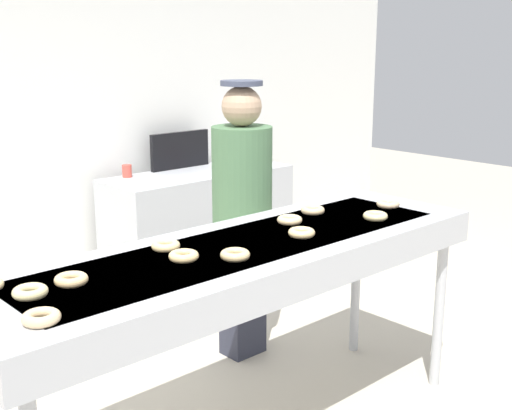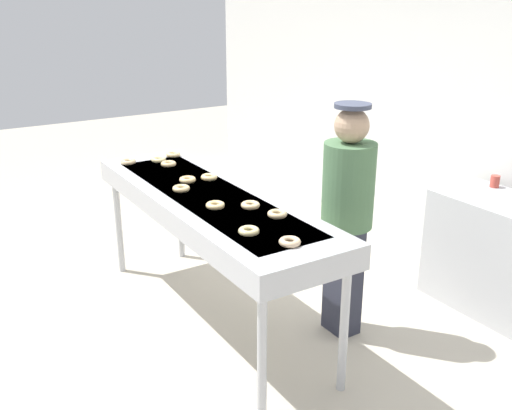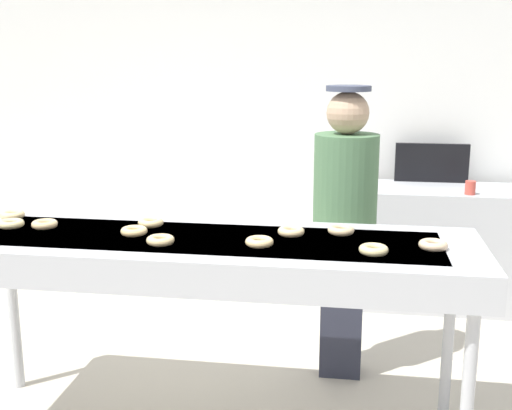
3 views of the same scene
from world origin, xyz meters
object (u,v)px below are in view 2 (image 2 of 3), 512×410
at_px(plain_donut_10, 215,205).
at_px(plain_donut_7, 277,214).
at_px(plain_donut_6, 168,164).
at_px(plain_donut_11, 173,154).
at_px(fryer_conveyor, 209,206).
at_px(plain_donut_3, 181,188).
at_px(plain_donut_0, 250,205).
at_px(plain_donut_8, 158,160).
at_px(plain_donut_9, 209,177).
at_px(plain_donut_1, 188,180).
at_px(plain_donut_4, 128,162).
at_px(plain_donut_2, 249,231).
at_px(paper_cup_0, 495,181).
at_px(plain_donut_5, 290,242).
at_px(worker_baker, 347,206).

bearing_deg(plain_donut_10, plain_donut_7, 35.94).
xyz_separation_m(plain_donut_6, plain_donut_11, (-0.26, 0.16, 0.00)).
distance_m(fryer_conveyor, plain_donut_10, 0.30).
bearing_deg(plain_donut_3, fryer_conveyor, 36.68).
bearing_deg(plain_donut_0, plain_donut_7, 14.08).
relative_size(plain_donut_3, plain_donut_7, 1.00).
distance_m(plain_donut_6, plain_donut_8, 0.17).
xyz_separation_m(fryer_conveyor, plain_donut_6, (-0.83, 0.06, 0.10)).
relative_size(fryer_conveyor, plain_donut_7, 20.11).
height_order(plain_donut_7, plain_donut_9, same).
distance_m(plain_donut_1, plain_donut_4, 0.75).
relative_size(plain_donut_2, plain_donut_11, 1.00).
xyz_separation_m(plain_donut_0, plain_donut_6, (-1.22, -0.05, 0.00)).
relative_size(plain_donut_6, plain_donut_11, 1.00).
distance_m(plain_donut_8, paper_cup_0, 2.78).
bearing_deg(plain_donut_4, plain_donut_10, 4.79).
xyz_separation_m(plain_donut_6, plain_donut_7, (1.46, 0.11, 0.00)).
xyz_separation_m(fryer_conveyor, plain_donut_0, (0.39, 0.11, 0.10)).
distance_m(fryer_conveyor, plain_donut_1, 0.36).
bearing_deg(plain_donut_5, plain_donut_4, -175.04).
bearing_deg(plain_donut_10, plain_donut_3, -174.79).
height_order(plain_donut_2, plain_donut_7, same).
xyz_separation_m(plain_donut_10, plain_donut_11, (-1.36, 0.31, 0.00)).
relative_size(fryer_conveyor, paper_cup_0, 26.42).
xyz_separation_m(plain_donut_7, plain_donut_10, (-0.36, -0.26, 0.00)).
distance_m(plain_donut_4, plain_donut_10, 1.34).
xyz_separation_m(plain_donut_0, plain_donut_2, (0.38, -0.24, 0.00)).
distance_m(plain_donut_0, plain_donut_1, 0.75).
distance_m(plain_donut_7, worker_baker, 0.58).
height_order(plain_donut_7, worker_baker, worker_baker).
height_order(plain_donut_0, plain_donut_7, same).
bearing_deg(plain_donut_1, plain_donut_9, 80.49).
relative_size(plain_donut_2, plain_donut_10, 1.00).
bearing_deg(worker_baker, paper_cup_0, -89.30).
distance_m(plain_donut_8, plain_donut_9, 0.69).
bearing_deg(plain_donut_3, plain_donut_4, -175.42).
bearing_deg(plain_donut_10, plain_donut_8, 174.11).
distance_m(plain_donut_4, plain_donut_11, 0.42).
bearing_deg(plain_donut_1, plain_donut_3, -38.35).
height_order(fryer_conveyor, plain_donut_8, plain_donut_8).
relative_size(plain_donut_5, paper_cup_0, 1.31).
bearing_deg(plain_donut_4, plain_donut_2, 2.14).
bearing_deg(fryer_conveyor, plain_donut_11, 168.81).
distance_m(plain_donut_1, plain_donut_7, 0.99).
bearing_deg(plain_donut_1, plain_donut_11, 163.99).
distance_m(plain_donut_1, plain_donut_2, 1.13).
relative_size(fryer_conveyor, plain_donut_4, 20.11).
distance_m(plain_donut_2, paper_cup_0, 2.34).
height_order(plain_donut_2, plain_donut_3, same).
distance_m(fryer_conveyor, plain_donut_5, 1.04).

